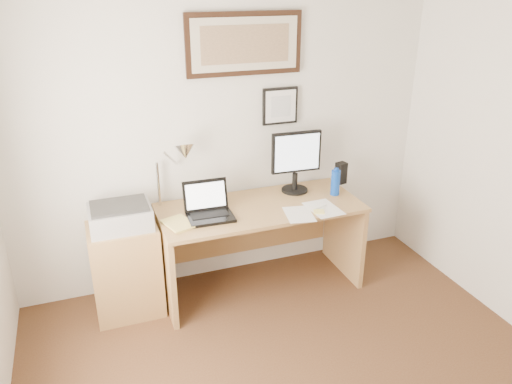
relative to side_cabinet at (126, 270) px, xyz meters
name	(u,v)px	position (x,y,z in m)	size (l,w,h in m)	color
wall_back	(227,134)	(0.92, 0.32, 0.89)	(3.50, 0.02, 2.50)	silver
side_cabinet	(126,270)	(0.00, 0.00, 0.00)	(0.50, 0.40, 0.73)	#9D7342
water_bottle	(335,183)	(1.73, -0.05, 0.49)	(0.07, 0.07, 0.21)	#0D3DAD
bottle_cap	(336,169)	(1.73, -0.05, 0.61)	(0.04, 0.04, 0.02)	#0D3DAD
speaker	(341,173)	(1.90, 0.16, 0.48)	(0.08, 0.07, 0.19)	black
paper_sheet_a	(299,214)	(1.29, -0.29, 0.39)	(0.20, 0.29, 0.00)	white
paper_sheet_b	(323,208)	(1.52, -0.27, 0.39)	(0.22, 0.32, 0.00)	white
sticky_pad	(319,212)	(1.45, -0.32, 0.39)	(0.08, 0.08, 0.01)	#FEEF78
marker_pen	(320,207)	(1.50, -0.25, 0.39)	(0.02, 0.02, 0.14)	white
book	(168,227)	(0.31, -0.18, 0.39)	(0.18, 0.25, 0.02)	#E7D16D
desk	(256,228)	(1.07, 0.04, 0.15)	(1.60, 0.70, 0.75)	#9D7342
laptop	(209,209)	(0.64, -0.09, 0.44)	(0.35, 0.30, 0.26)	black
lcd_monitor	(296,159)	(1.45, 0.12, 0.68)	(0.42, 0.22, 0.52)	black
printer	(120,216)	(0.00, 0.00, 0.45)	(0.44, 0.34, 0.18)	#A2A2A5
desk_lamp	(182,154)	(0.51, 0.13, 0.82)	(0.29, 0.27, 0.53)	silver
picture_large	(245,44)	(1.07, 0.29, 1.59)	(0.92, 0.04, 0.47)	black
picture_small	(280,106)	(1.37, 0.29, 1.09)	(0.30, 0.03, 0.30)	black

